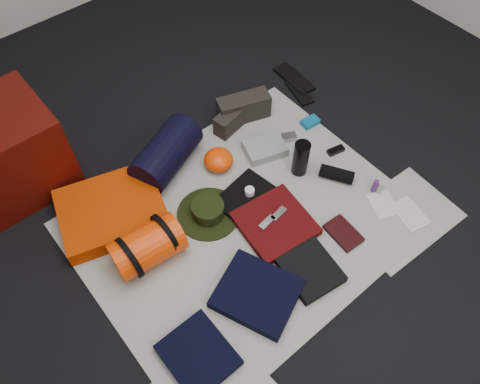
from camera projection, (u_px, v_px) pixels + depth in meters
floor at (244, 224)px, 2.43m from camera, size 4.50×4.50×0.02m
newspaper_mat at (244, 223)px, 2.41m from camera, size 1.60×1.30×0.01m
newspaper_sheet_front_right at (401, 218)px, 2.43m from camera, size 0.60×0.43×0.00m
red_cabinet at (1, 155)px, 2.37m from camera, size 0.57×0.48×0.48m
sleeping_pad at (112, 211)px, 2.40m from camera, size 0.61×0.55×0.09m
stuff_sack at (148, 246)px, 2.22m from camera, size 0.36×0.23×0.20m
sack_strap_left at (129, 258)px, 2.18m from camera, size 0.02×0.22×0.22m
sack_strap_right at (165, 234)px, 2.25m from camera, size 0.03×0.22×0.22m
navy_duffel at (166, 153)px, 2.53m from camera, size 0.47×0.36×0.22m
boonie_brim at (208, 214)px, 2.44m from camera, size 0.38×0.38×0.01m
boonie_crown at (208, 209)px, 2.40m from camera, size 0.17×0.17×0.07m
hiking_boot_left at (232, 119)px, 2.75m from camera, size 0.26×0.14×0.12m
hiking_boot_right at (244, 108)px, 2.78m from camera, size 0.33×0.21×0.15m
flip_flop_left at (299, 92)px, 2.97m from camera, size 0.15×0.25×0.01m
flip_flop_right at (294, 79)px, 3.03m from camera, size 0.13×0.31×0.02m
trousers_navy_a at (198, 355)px, 2.00m from camera, size 0.26×0.30×0.05m
trousers_navy_b at (257, 294)px, 2.16m from camera, size 0.43×0.45×0.06m
trousers_charcoal at (310, 269)px, 2.24m from camera, size 0.28×0.31×0.04m
black_tshirt at (250, 201)px, 2.47m from camera, size 0.35×0.33×0.03m
red_shirt at (275, 224)px, 2.38m from camera, size 0.38×0.38×0.05m
orange_stuff_sack at (218, 160)px, 2.58m from camera, size 0.17×0.17×0.11m
first_aid_pouch at (265, 148)px, 2.66m from camera, size 0.27×0.23×0.06m
water_bottle at (301, 158)px, 2.52m from camera, size 0.11×0.11×0.22m
speaker at (337, 174)px, 2.55m from camera, size 0.16×0.20×0.07m
compact_camera at (289, 137)px, 2.72m from camera, size 0.10×0.09×0.03m
cyan_case at (310, 122)px, 2.79m from camera, size 0.11×0.08×0.03m
toiletry_purple at (375, 186)px, 2.49m from camera, size 0.04×0.04×0.09m
toiletry_clear at (380, 187)px, 2.48m from camera, size 0.04×0.04×0.09m
paperback_book at (343, 233)px, 2.36m from camera, size 0.13×0.19×0.03m
map_booklet at (409, 214)px, 2.43m from camera, size 0.17×0.21×0.01m
map_printout at (383, 204)px, 2.47m from camera, size 0.18×0.20×0.01m
sunglasses at (336, 150)px, 2.67m from camera, size 0.11×0.06×0.03m
tape_roll at (250, 191)px, 2.47m from camera, size 0.05×0.05×0.04m
energy_bar_a at (267, 222)px, 2.35m from camera, size 0.10×0.05×0.01m
energy_bar_b at (279, 214)px, 2.38m from camera, size 0.10×0.05×0.01m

